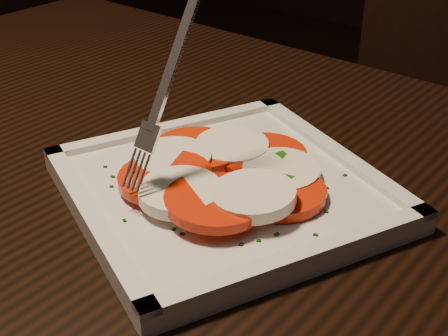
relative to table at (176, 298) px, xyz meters
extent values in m
cube|color=black|center=(0.00, 0.00, 0.08)|extent=(1.20, 0.80, 0.04)
cylinder|color=black|center=(-0.54, 0.34, -0.30)|extent=(0.06, 0.06, 0.71)
cylinder|color=black|center=(-0.08, 0.52, -0.45)|extent=(0.04, 0.04, 0.41)
cylinder|color=black|center=(-0.23, 0.84, -0.45)|extent=(0.04, 0.04, 0.41)
cube|color=silver|center=(0.02, 0.04, 0.11)|extent=(0.32, 0.32, 0.01)
cylinder|color=red|center=(0.07, 0.05, 0.12)|extent=(0.08, 0.08, 0.01)
cylinder|color=white|center=(0.06, 0.08, 0.12)|extent=(0.07, 0.07, 0.01)
cylinder|color=red|center=(0.03, 0.09, 0.12)|extent=(0.08, 0.08, 0.01)
cylinder|color=white|center=(0.00, 0.08, 0.12)|extent=(0.07, 0.07, 0.01)
cylinder|color=red|center=(-0.02, 0.06, 0.12)|extent=(0.08, 0.08, 0.01)
cylinder|color=white|center=(-0.02, 0.03, 0.12)|extent=(0.07, 0.07, 0.01)
cylinder|color=red|center=(-0.01, 0.00, 0.13)|extent=(0.08, 0.08, 0.01)
cylinder|color=white|center=(0.02, -0.01, 0.13)|extent=(0.07, 0.07, 0.01)
cylinder|color=red|center=(0.05, 0.00, 0.13)|extent=(0.08, 0.08, 0.01)
cylinder|color=white|center=(0.07, 0.02, 0.13)|extent=(0.07, 0.07, 0.02)
cube|color=#1D5B0F|center=(0.01, 0.09, 0.12)|extent=(0.03, 0.01, 0.00)
cube|color=#1D5B0F|center=(0.03, -0.01, 0.12)|extent=(0.03, 0.03, 0.00)
cube|color=#1D5B0F|center=(0.01, 0.01, 0.12)|extent=(0.01, 0.03, 0.00)
cube|color=#1D5B0F|center=(0.06, 0.09, 0.12)|extent=(0.03, 0.02, 0.00)
cube|color=#1D5B0F|center=(0.05, 0.01, 0.12)|extent=(0.04, 0.01, 0.00)
cube|color=#1D5B0F|center=(0.06, 0.06, 0.12)|extent=(0.04, 0.02, 0.00)
cube|color=#1D5B0F|center=(0.08, 0.02, 0.12)|extent=(0.02, 0.03, 0.00)
cube|color=#1D5B0F|center=(0.01, 0.07, 0.12)|extent=(0.03, 0.03, 0.00)
cube|color=#1D5B0F|center=(0.05, 0.02, 0.12)|extent=(0.01, 0.03, 0.00)
cube|color=#1D5B0F|center=(0.05, 0.00, 0.12)|extent=(0.03, 0.01, 0.00)
cube|color=#0A3609|center=(-0.06, 0.07, 0.11)|extent=(0.00, 0.00, 0.00)
cube|color=#0A3609|center=(0.10, 0.01, 0.11)|extent=(0.00, 0.00, 0.00)
cube|color=#0A3609|center=(-0.06, -0.01, 0.11)|extent=(0.00, 0.00, 0.00)
cube|color=#0A3609|center=(0.12, 0.02, 0.11)|extent=(0.00, 0.00, 0.00)
cube|color=#0A3609|center=(0.11, 0.06, 0.11)|extent=(0.00, 0.00, 0.00)
cube|color=#0A3609|center=(-0.05, 0.09, 0.11)|extent=(0.00, 0.00, 0.00)
cube|color=#0A3609|center=(-0.06, 0.02, 0.11)|extent=(0.00, 0.00, 0.00)
cube|color=#0A3609|center=(-0.06, 0.06, 0.11)|extent=(0.00, 0.00, 0.00)
cube|color=#0A3609|center=(0.09, -0.02, 0.11)|extent=(0.00, 0.00, 0.00)
cube|color=#0A3609|center=(0.04, -0.04, 0.11)|extent=(0.00, 0.00, 0.00)
cube|color=#0A3609|center=(0.03, 0.12, 0.11)|extent=(0.00, 0.00, 0.00)
cube|color=#0A3609|center=(0.10, -0.01, 0.11)|extent=(0.00, 0.00, 0.00)
cube|color=#0A3609|center=(-0.04, -0.03, 0.11)|extent=(0.00, 0.00, 0.00)
cube|color=#0A3609|center=(-0.06, 0.02, 0.11)|extent=(0.00, 0.00, 0.00)
cube|color=#0A3609|center=(0.03, 0.11, 0.11)|extent=(0.00, 0.00, 0.00)
cube|color=#0A3609|center=(0.04, 0.12, 0.11)|extent=(0.00, 0.00, 0.00)
cube|color=#0A3609|center=(0.10, 0.09, 0.11)|extent=(0.00, 0.00, 0.00)
cube|color=#0A3609|center=(0.00, -0.05, 0.11)|extent=(0.00, 0.00, 0.00)
cube|color=#0A3609|center=(0.05, -0.04, 0.11)|extent=(0.00, 0.00, 0.00)
cube|color=#0A3609|center=(0.08, 0.10, 0.11)|extent=(0.00, 0.00, 0.00)
cube|color=#0A3609|center=(0.09, 0.09, 0.11)|extent=(0.00, 0.00, 0.00)
cube|color=#0A3609|center=(0.10, 0.11, 0.11)|extent=(0.00, 0.00, 0.00)
cube|color=#0A3609|center=(-0.07, -0.01, 0.11)|extent=(0.00, 0.00, 0.00)
camera|label=1|loc=(0.31, -0.31, 0.39)|focal=50.00mm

